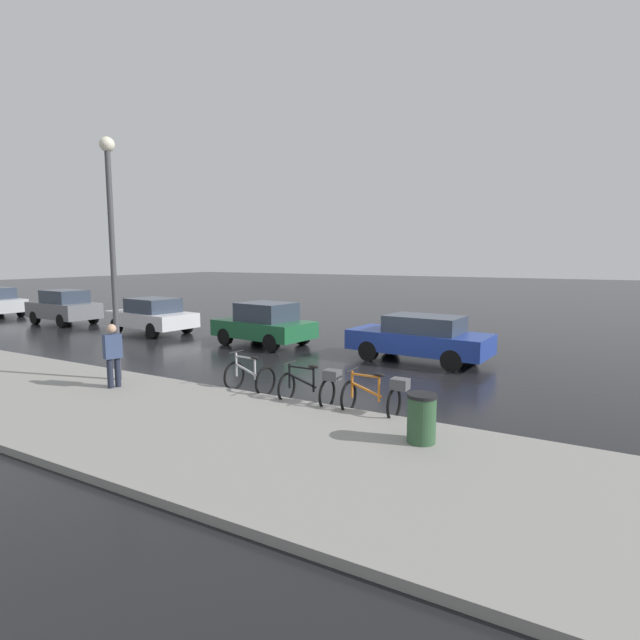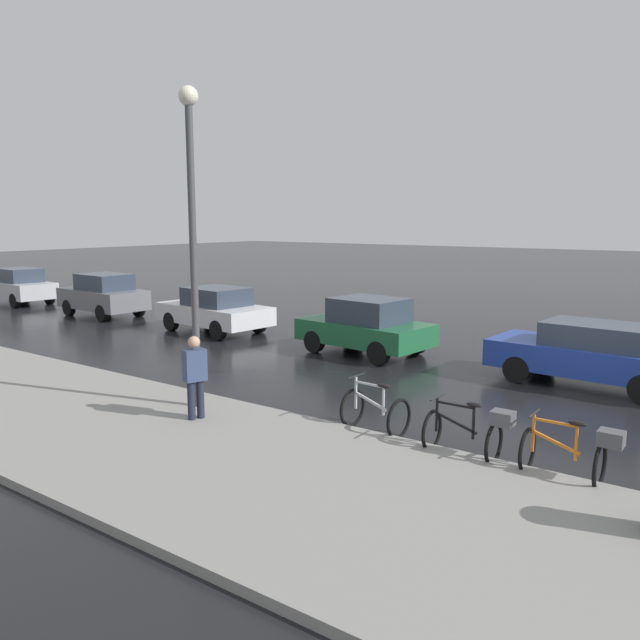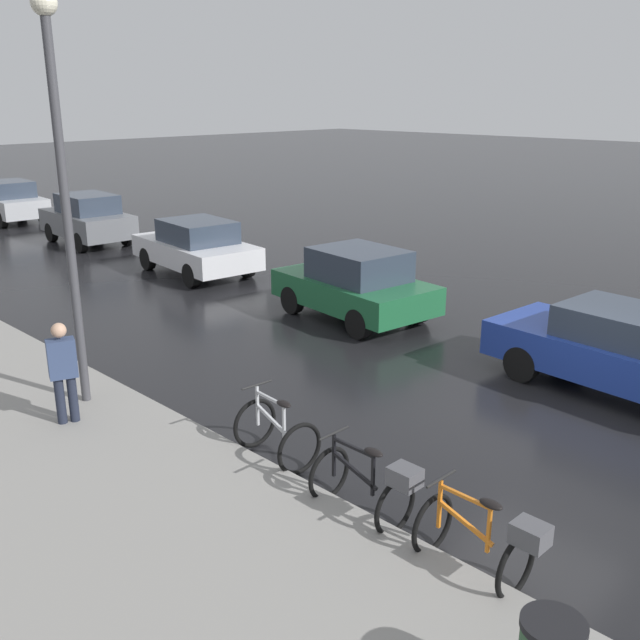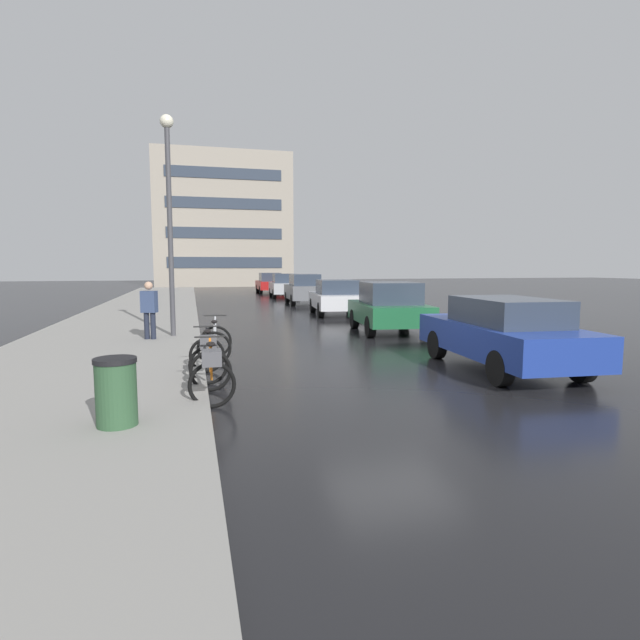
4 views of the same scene
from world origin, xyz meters
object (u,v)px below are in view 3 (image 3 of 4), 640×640
at_px(car_white, 196,247).
at_px(car_silver, 10,201).
at_px(car_grey, 87,219).
at_px(bicycle_second, 371,484).
at_px(bicycle_third, 276,433).
at_px(car_blue, 624,350).
at_px(streetlamp, 61,164).
at_px(car_green, 356,284).
at_px(bicycle_nearest, 485,540).
at_px(pedestrian, 63,371).

xyz_separation_m(car_white, car_silver, (-0.08, 12.25, 0.04)).
bearing_deg(car_grey, bicycle_second, -108.22).
bearing_deg(bicycle_third, car_blue, -23.02).
bearing_deg(streetlamp, car_white, 42.83).
bearing_deg(car_green, streetlamp, -178.63).
xyz_separation_m(bicycle_nearest, bicycle_second, (-0.00, 1.55, -0.00)).
xyz_separation_m(pedestrian, streetlamp, (0.58, 0.56, 2.92)).
height_order(car_silver, streetlamp, streetlamp).
relative_size(bicycle_third, pedestrian, 0.67).
bearing_deg(streetlamp, car_grey, 61.70).
relative_size(car_blue, car_silver, 1.13).
xyz_separation_m(bicycle_third, car_blue, (5.66, -2.40, 0.36)).
height_order(bicycle_third, pedestrian, pedestrian).
relative_size(car_white, car_grey, 1.10).
bearing_deg(car_blue, car_grey, 90.27).
relative_size(car_blue, pedestrian, 2.65).
height_order(car_blue, car_silver, car_silver).
bearing_deg(pedestrian, bicycle_nearest, -77.72).
bearing_deg(car_grey, pedestrian, -119.25).
distance_m(bicycle_nearest, car_green, 9.18).
xyz_separation_m(bicycle_second, bicycle_third, (0.22, 1.90, -0.08)).
bearing_deg(car_blue, pedestrian, 143.83).
bearing_deg(streetlamp, bicycle_nearest, -83.40).
xyz_separation_m(bicycle_third, car_green, (5.64, 3.62, 0.40)).
height_order(bicycle_second, car_green, car_green).
bearing_deg(bicycle_nearest, car_blue, 10.08).
bearing_deg(streetlamp, car_blue, -41.34).
height_order(car_blue, pedestrian, pedestrian).
distance_m(pedestrian, streetlamp, 3.03).
xyz_separation_m(car_blue, pedestrian, (-7.25, 5.30, 0.20)).
distance_m(bicycle_second, car_blue, 5.90).
distance_m(car_silver, streetlamp, 19.79).
height_order(bicycle_second, car_grey, car_grey).
bearing_deg(car_green, car_white, 90.05).
bearing_deg(car_grey, car_green, -89.68).
xyz_separation_m(bicycle_nearest, car_silver, (5.77, 25.32, 0.32)).
relative_size(bicycle_nearest, car_blue, 0.30).
xyz_separation_m(bicycle_second, car_blue, (5.88, -0.50, 0.27)).
height_order(bicycle_third, streetlamp, streetlamp).
distance_m(car_grey, streetlamp, 14.22).
distance_m(bicycle_nearest, car_grey, 20.00).
relative_size(bicycle_nearest, car_green, 0.35).
height_order(car_green, car_silver, car_silver).
height_order(bicycle_second, car_blue, car_blue).
bearing_deg(pedestrian, streetlamp, 44.13).
xyz_separation_m(car_grey, car_silver, (-0.01, 6.18, -0.04)).
relative_size(car_silver, streetlamp, 0.64).
relative_size(car_green, car_silver, 0.98).
relative_size(bicycle_nearest, pedestrian, 0.80).
xyz_separation_m(car_white, car_grey, (-0.06, 6.07, 0.08)).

